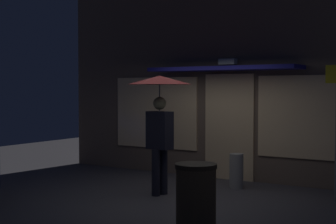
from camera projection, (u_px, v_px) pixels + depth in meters
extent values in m
plane|color=#423F44|center=(174.00, 198.00, 8.83)|extent=(18.00, 18.00, 0.00)
cube|color=brown|center=(233.00, 80.00, 10.72)|extent=(8.39, 0.30, 4.15)
cube|color=#F9D199|center=(229.00, 127.00, 10.62)|extent=(1.10, 0.04, 2.20)
cube|color=#F9D199|center=(156.00, 113.00, 11.59)|extent=(2.15, 0.04, 1.60)
cube|color=#F9D199|center=(312.00, 117.00, 9.68)|extent=(2.15, 0.04, 1.60)
cube|color=white|center=(228.00, 62.00, 10.49)|extent=(0.36, 0.16, 0.12)
cube|color=navy|center=(222.00, 69.00, 10.29)|extent=(3.20, 0.70, 0.08)
cylinder|color=black|center=(163.00, 171.00, 9.15)|extent=(0.15, 0.15, 0.82)
cylinder|color=black|center=(156.00, 173.00, 9.00)|extent=(0.15, 0.15, 0.82)
cube|color=black|center=(160.00, 130.00, 9.04)|extent=(0.49, 0.31, 0.67)
cube|color=silver|center=(163.00, 130.00, 9.16)|extent=(0.14, 0.04, 0.53)
cube|color=#B28C19|center=(163.00, 131.00, 9.16)|extent=(0.05, 0.03, 0.43)
sphere|color=tan|center=(160.00, 103.00, 9.02)|extent=(0.23, 0.23, 0.23)
cylinder|color=slate|center=(160.00, 102.00, 9.02)|extent=(0.02, 0.02, 0.93)
cone|color=#4C0C0C|center=(160.00, 80.00, 9.00)|extent=(1.15, 1.15, 0.15)
cylinder|color=#9E998E|center=(236.00, 171.00, 9.70)|extent=(0.26, 0.26, 0.66)
cylinder|color=#473823|center=(196.00, 202.00, 6.59)|extent=(0.52, 0.52, 0.86)
cylinder|color=black|center=(196.00, 166.00, 6.57)|extent=(0.54, 0.54, 0.06)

